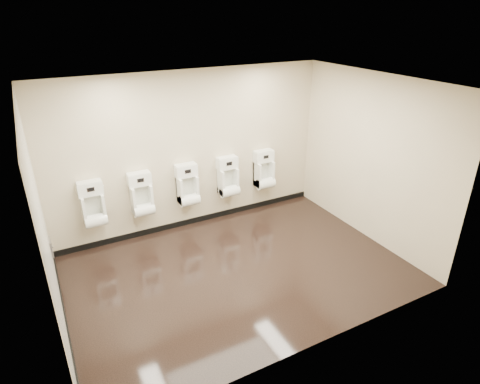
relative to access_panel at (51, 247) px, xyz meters
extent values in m
cube|color=black|center=(2.48, -1.20, -0.50)|extent=(5.00, 3.50, 0.00)
cube|color=silver|center=(2.48, -1.20, 2.30)|extent=(5.00, 3.50, 0.00)
cube|color=beige|center=(2.48, 0.55, 0.90)|extent=(5.00, 0.02, 2.80)
cube|color=beige|center=(2.48, -2.95, 0.90)|extent=(5.00, 0.02, 2.80)
cube|color=beige|center=(-0.02, -1.20, 0.90)|extent=(0.02, 3.50, 2.80)
cube|color=beige|center=(4.98, -1.20, 0.90)|extent=(0.02, 3.50, 2.80)
cube|color=white|center=(-0.01, -1.20, 0.90)|extent=(0.01, 3.50, 2.80)
cube|color=black|center=(2.48, 0.54, -0.45)|extent=(5.00, 0.02, 0.10)
cube|color=black|center=(-0.01, -1.20, -0.45)|extent=(0.02, 3.50, 0.10)
cube|color=#9E9EA3|center=(0.00, 0.00, 0.00)|extent=(0.03, 0.25, 0.25)
cylinder|color=silver|center=(0.02, 0.00, 0.00)|extent=(0.02, 0.04, 0.04)
cube|color=white|center=(0.71, 0.43, 0.26)|extent=(0.34, 0.25, 0.49)
cube|color=silver|center=(0.71, 0.51, 0.30)|extent=(0.26, 0.01, 0.37)
cylinder|color=white|center=(0.71, 0.36, 0.08)|extent=(0.34, 0.21, 0.21)
cube|color=white|center=(0.71, 0.46, 0.61)|extent=(0.38, 0.18, 0.21)
cube|color=black|center=(0.71, 0.36, 0.63)|extent=(0.10, 0.01, 0.05)
cube|color=silver|center=(0.71, 0.37, 0.63)|extent=(0.11, 0.01, 0.07)
cylinder|color=silver|center=(0.91, 0.46, 0.61)|extent=(0.01, 0.03, 0.03)
cube|color=white|center=(1.50, 0.43, 0.26)|extent=(0.34, 0.25, 0.49)
cube|color=silver|center=(1.50, 0.51, 0.30)|extent=(0.26, 0.01, 0.37)
cylinder|color=white|center=(1.50, 0.36, 0.08)|extent=(0.34, 0.21, 0.21)
cube|color=white|center=(1.50, 0.46, 0.61)|extent=(0.38, 0.18, 0.21)
cube|color=black|center=(1.50, 0.36, 0.63)|extent=(0.10, 0.01, 0.05)
cube|color=silver|center=(1.50, 0.37, 0.63)|extent=(0.11, 0.01, 0.07)
cylinder|color=silver|center=(1.69, 0.46, 0.61)|extent=(0.01, 0.03, 0.03)
cube|color=white|center=(2.32, 0.43, 0.26)|extent=(0.34, 0.25, 0.49)
cube|color=silver|center=(2.32, 0.51, 0.30)|extent=(0.26, 0.01, 0.37)
cylinder|color=white|center=(2.32, 0.36, 0.08)|extent=(0.34, 0.21, 0.21)
cube|color=white|center=(2.32, 0.46, 0.61)|extent=(0.38, 0.18, 0.21)
cube|color=black|center=(2.32, 0.36, 0.63)|extent=(0.10, 0.01, 0.05)
cube|color=silver|center=(2.32, 0.37, 0.63)|extent=(0.11, 0.01, 0.07)
cylinder|color=silver|center=(2.52, 0.46, 0.61)|extent=(0.01, 0.03, 0.03)
cube|color=white|center=(3.12, 0.43, 0.26)|extent=(0.34, 0.25, 0.49)
cube|color=silver|center=(3.12, 0.51, 0.30)|extent=(0.26, 0.01, 0.37)
cylinder|color=white|center=(3.12, 0.36, 0.08)|extent=(0.34, 0.21, 0.21)
cube|color=white|center=(3.12, 0.46, 0.61)|extent=(0.38, 0.18, 0.21)
cube|color=black|center=(3.12, 0.36, 0.63)|extent=(0.10, 0.01, 0.05)
cube|color=silver|center=(3.12, 0.37, 0.63)|extent=(0.11, 0.01, 0.07)
cylinder|color=silver|center=(3.31, 0.46, 0.61)|extent=(0.01, 0.03, 0.03)
cube|color=white|center=(3.90, 0.43, 0.26)|extent=(0.34, 0.25, 0.49)
cube|color=silver|center=(3.90, 0.51, 0.30)|extent=(0.26, 0.01, 0.37)
cylinder|color=white|center=(3.90, 0.36, 0.08)|extent=(0.34, 0.21, 0.21)
cube|color=white|center=(3.90, 0.46, 0.61)|extent=(0.38, 0.18, 0.21)
cube|color=black|center=(3.90, 0.36, 0.63)|extent=(0.10, 0.01, 0.05)
cube|color=silver|center=(3.90, 0.37, 0.63)|extent=(0.11, 0.01, 0.07)
cylinder|color=silver|center=(4.09, 0.46, 0.61)|extent=(0.01, 0.03, 0.03)
camera|label=1|loc=(0.11, -5.71, 3.19)|focal=30.00mm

